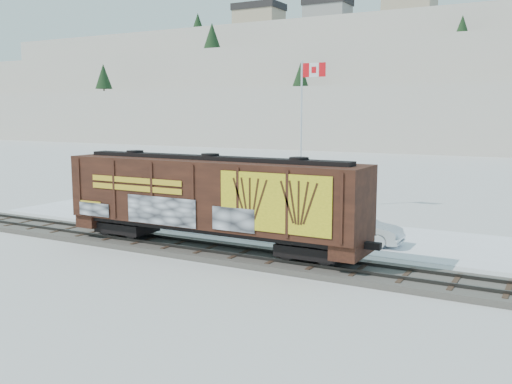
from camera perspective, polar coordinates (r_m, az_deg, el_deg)
The scene contains 9 objects.
ground at distance 29.23m, azimuth -4.73°, elevation -6.14°, with size 500.00×500.00×0.00m, color white.
rail_track at distance 29.19m, azimuth -4.73°, elevation -5.86°, with size 50.00×3.40×0.43m.
parking_strip at distance 35.54m, azimuth 2.02°, elevation -3.56°, with size 40.00×8.00×0.03m, color white.
hillside at distance 164.26m, azimuth 23.86°, elevation 9.81°, with size 360.00×110.00×93.00m.
hopper_railcar at distance 28.57m, azimuth -4.56°, elevation -0.43°, with size 16.10×3.06×4.55m.
flagpole at distance 42.37m, azimuth 4.66°, elevation 3.67°, with size 2.30×0.90×10.85m.
car_silver at distance 35.97m, azimuth -0.74°, elevation -2.11°, with size 1.87×4.64×1.58m, color silver.
car_white at distance 31.53m, azimuth 10.11°, elevation -3.65°, with size 1.70×4.87×1.61m, color silver.
car_dark at distance 35.07m, azimuth 4.28°, elevation -2.62°, with size 1.84×4.52×1.31m, color black.
Camera 1 is at (15.82, -23.53, 7.10)m, focal length 40.00 mm.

